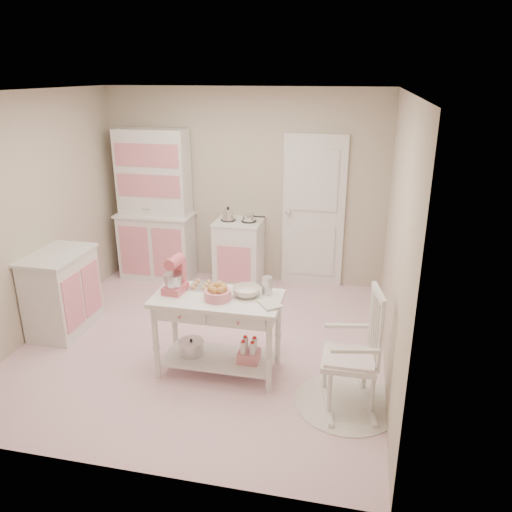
{
  "coord_description": "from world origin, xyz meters",
  "views": [
    {
      "loc": [
        1.56,
        -4.54,
        2.76
      ],
      "look_at": [
        0.57,
        0.01,
        1.04
      ],
      "focal_mm": 35.0,
      "sensor_mm": 36.0,
      "label": 1
    }
  ],
  "objects_px": {
    "stove": "(239,253)",
    "stand_mixer": "(174,275)",
    "rocking_chair": "(350,349)",
    "hutch": "(154,206)",
    "bread_basket": "(218,295)",
    "base_cabinet": "(62,292)",
    "work_table": "(218,335)"
  },
  "relations": [
    {
      "from": "hutch",
      "to": "base_cabinet",
      "type": "distance_m",
      "value": 1.85
    },
    {
      "from": "stove",
      "to": "bread_basket",
      "type": "xyz_separation_m",
      "value": [
        0.34,
        -2.15,
        0.39
      ]
    },
    {
      "from": "work_table",
      "to": "bread_basket",
      "type": "distance_m",
      "value": 0.45
    },
    {
      "from": "stove",
      "to": "bread_basket",
      "type": "bearing_deg",
      "value": -80.96
    },
    {
      "from": "work_table",
      "to": "bread_basket",
      "type": "xyz_separation_m",
      "value": [
        0.02,
        -0.05,
        0.45
      ]
    },
    {
      "from": "rocking_chair",
      "to": "stand_mixer",
      "type": "xyz_separation_m",
      "value": [
        -1.67,
        0.28,
        0.42
      ]
    },
    {
      "from": "rocking_chair",
      "to": "bread_basket",
      "type": "xyz_separation_m",
      "value": [
        -1.23,
        0.21,
        0.3
      ]
    },
    {
      "from": "hutch",
      "to": "work_table",
      "type": "bearing_deg",
      "value": -54.7
    },
    {
      "from": "stove",
      "to": "rocking_chair",
      "type": "xyz_separation_m",
      "value": [
        1.57,
        -2.36,
        0.09
      ]
    },
    {
      "from": "stand_mixer",
      "to": "bread_basket",
      "type": "distance_m",
      "value": 0.46
    },
    {
      "from": "stove",
      "to": "work_table",
      "type": "xyz_separation_m",
      "value": [
        0.32,
        -2.1,
        -0.06
      ]
    },
    {
      "from": "stove",
      "to": "stand_mixer",
      "type": "bearing_deg",
      "value": -92.7
    },
    {
      "from": "base_cabinet",
      "to": "work_table",
      "type": "xyz_separation_m",
      "value": [
        1.94,
        -0.44,
        -0.06
      ]
    },
    {
      "from": "stand_mixer",
      "to": "stove",
      "type": "bearing_deg",
      "value": 93.21
    },
    {
      "from": "hutch",
      "to": "stand_mixer",
      "type": "xyz_separation_m",
      "value": [
        1.1,
        -2.13,
        -0.07
      ]
    },
    {
      "from": "base_cabinet",
      "to": "bread_basket",
      "type": "xyz_separation_m",
      "value": [
        1.96,
        -0.49,
        0.39
      ]
    },
    {
      "from": "stand_mixer",
      "to": "bread_basket",
      "type": "bearing_deg",
      "value": -3.13
    },
    {
      "from": "rocking_chair",
      "to": "stove",
      "type": "bearing_deg",
      "value": 112.24
    },
    {
      "from": "rocking_chair",
      "to": "stand_mixer",
      "type": "distance_m",
      "value": 1.74
    },
    {
      "from": "base_cabinet",
      "to": "rocking_chair",
      "type": "relative_size",
      "value": 0.84
    },
    {
      "from": "rocking_chair",
      "to": "stand_mixer",
      "type": "height_order",
      "value": "stand_mixer"
    },
    {
      "from": "stand_mixer",
      "to": "base_cabinet",
      "type": "bearing_deg",
      "value": 170.32
    },
    {
      "from": "hutch",
      "to": "bread_basket",
      "type": "xyz_separation_m",
      "value": [
        1.54,
        -2.2,
        -0.19
      ]
    },
    {
      "from": "stove",
      "to": "bread_basket",
      "type": "relative_size",
      "value": 3.68
    },
    {
      "from": "stand_mixer",
      "to": "hutch",
      "type": "bearing_deg",
      "value": 123.27
    },
    {
      "from": "base_cabinet",
      "to": "hutch",
      "type": "bearing_deg",
      "value": 76.2
    },
    {
      "from": "work_table",
      "to": "bread_basket",
      "type": "bearing_deg",
      "value": -68.2
    },
    {
      "from": "stove",
      "to": "stand_mixer",
      "type": "relative_size",
      "value": 2.71
    },
    {
      "from": "stove",
      "to": "stand_mixer",
      "type": "distance_m",
      "value": 2.14
    },
    {
      "from": "base_cabinet",
      "to": "stand_mixer",
      "type": "xyz_separation_m",
      "value": [
        1.52,
        -0.42,
        0.51
      ]
    },
    {
      "from": "stand_mixer",
      "to": "bread_basket",
      "type": "relative_size",
      "value": 1.36
    },
    {
      "from": "stove",
      "to": "work_table",
      "type": "height_order",
      "value": "stove"
    }
  ]
}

